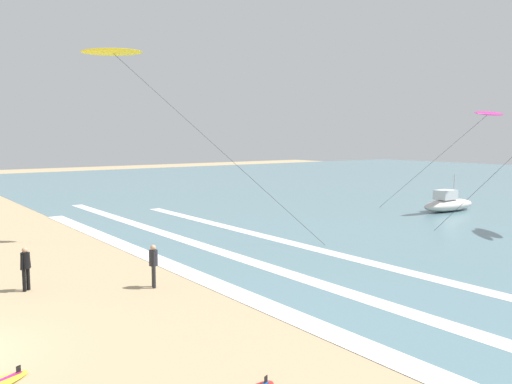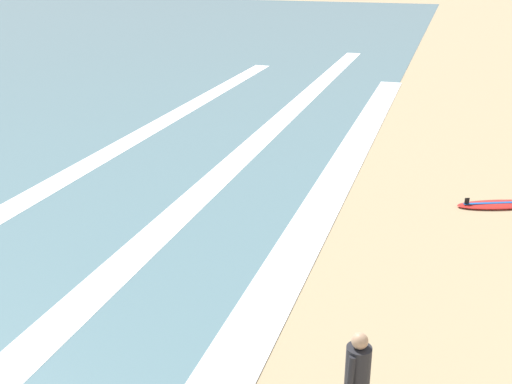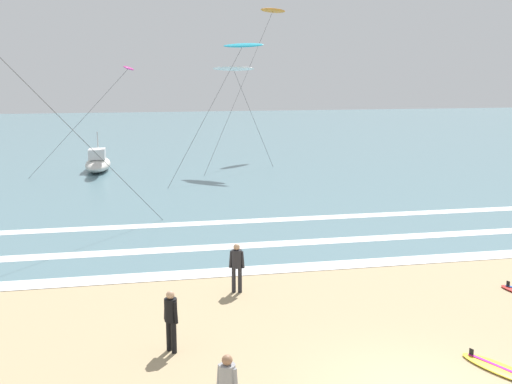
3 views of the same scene
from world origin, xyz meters
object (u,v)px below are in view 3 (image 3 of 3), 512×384
(surfer_left_near, at_px, (171,316))
(kite_white_high_left, at_px, (233,69))
(kite_orange_mid_center, at_px, (273,12))
(kite_cyan_far_left, at_px, (243,46))
(surfboard_foreground_flat, at_px, (501,369))
(offshore_boat, at_px, (98,163))
(kite_magenta_high_right, at_px, (128,69))
(surfer_background_far, at_px, (237,263))

(surfer_left_near, relative_size, kite_white_high_left, 0.22)
(kite_white_high_left, distance_m, kite_orange_mid_center, 10.95)
(kite_cyan_far_left, bearing_deg, surfboard_foreground_flat, -89.07)
(kite_white_high_left, height_order, kite_orange_mid_center, kite_orange_mid_center)
(kite_white_high_left, xyz_separation_m, offshore_boat, (-9.42, 1.97, -6.53))
(kite_orange_mid_center, height_order, kite_cyan_far_left, kite_orange_mid_center)
(surfboard_foreground_flat, relative_size, kite_cyan_far_left, 0.24)
(offshore_boat, bearing_deg, kite_magenta_high_right, 20.67)
(surfer_left_near, distance_m, offshore_boat, 30.42)
(kite_orange_mid_center, bearing_deg, surfer_left_near, -106.69)
(surfer_background_far, height_order, surfboard_foreground_flat, surfer_background_far)
(surfer_background_far, xyz_separation_m, kite_white_high_left, (3.99, 24.39, 6.13))
(surfer_left_near, distance_m, surfer_background_far, 4.54)
(surfer_left_near, bearing_deg, offshore_boat, 95.85)
(surfer_left_near, bearing_deg, surfboard_foreground_flat, -19.00)
(surfboard_foreground_flat, xyz_separation_m, offshore_boat, (-10.60, 32.84, 0.51))
(surfer_left_near, height_order, kite_magenta_high_right, kite_magenta_high_right)
(surfer_left_near, height_order, offshore_boat, offshore_boat)
(surfboard_foreground_flat, relative_size, kite_orange_mid_center, 0.18)
(surfer_background_far, xyz_separation_m, kite_magenta_high_right, (-3.07, 27.26, 6.15))
(kite_magenta_high_right, bearing_deg, kite_orange_mid_center, 26.21)
(surfer_left_near, height_order, kite_white_high_left, kite_white_high_left)
(offshore_boat, bearing_deg, surfer_background_far, -78.36)
(kite_magenta_high_right, bearing_deg, kite_white_high_left, -22.09)
(kite_cyan_far_left, bearing_deg, offshore_boat, 168.98)
(kite_magenta_high_right, xyz_separation_m, kite_orange_mid_center, (11.82, 5.82, 4.64))
(kite_orange_mid_center, distance_m, offshore_boat, 19.28)
(kite_orange_mid_center, distance_m, kite_cyan_far_left, 10.09)
(surfer_left_near, relative_size, surfboard_foreground_flat, 0.74)
(kite_cyan_far_left, bearing_deg, kite_orange_mid_center, 64.80)
(surfboard_foreground_flat, height_order, kite_orange_mid_center, kite_orange_mid_center)
(kite_magenta_high_right, bearing_deg, surfer_left_near, -88.64)
(kite_magenta_high_right, bearing_deg, surfer_background_far, -83.58)
(surfboard_foreground_flat, relative_size, offshore_boat, 0.41)
(kite_orange_mid_center, xyz_separation_m, kite_cyan_far_left, (-4.08, -8.68, -3.13))
(surfer_background_far, distance_m, surfboard_foreground_flat, 8.34)
(kite_orange_mid_center, bearing_deg, kite_white_high_left, -118.75)
(surfer_background_far, height_order, kite_white_high_left, kite_white_high_left)
(kite_orange_mid_center, relative_size, offshore_boat, 2.30)
(surfer_left_near, height_order, surfboard_foreground_flat, surfer_left_near)
(surfboard_foreground_flat, xyz_separation_m, kite_cyan_far_left, (-0.50, 30.87, 8.58))
(surfer_background_far, relative_size, surfboard_foreground_flat, 0.74)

